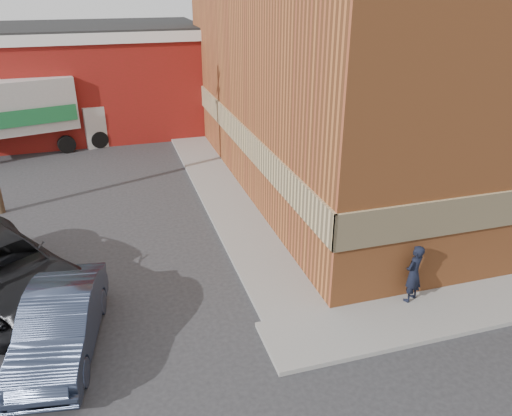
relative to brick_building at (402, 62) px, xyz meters
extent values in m
plane|color=#28282B|center=(-8.50, -9.00, -4.68)|extent=(90.00, 90.00, 0.00)
cube|color=#A9592B|center=(0.00, 0.00, -0.18)|extent=(14.00, 18.00, 9.00)
cube|color=tan|center=(-7.04, 0.00, -2.38)|extent=(0.08, 18.16, 1.00)
cube|color=gray|center=(-7.90, 0.00, -4.62)|extent=(1.80, 18.00, 0.12)
cube|color=maroon|center=(-14.50, 11.00, -2.18)|extent=(16.00, 8.00, 5.00)
cube|color=silver|center=(-14.50, 11.00, 0.57)|extent=(16.30, 8.30, 0.50)
cube|color=black|center=(-14.50, 11.00, 0.87)|extent=(16.00, 8.00, 0.10)
imported|color=black|center=(-4.83, -9.25, -3.76)|extent=(0.69, 0.60, 1.60)
imported|color=#2E374D|center=(-13.44, -8.50, -3.97)|extent=(2.15, 4.48, 1.42)
cube|color=beige|center=(-16.18, 7.00, -2.29)|extent=(6.02, 3.57, 2.44)
cube|color=#1F773D|center=(-15.90, 5.90, -2.66)|extent=(5.28, 1.36, 0.75)
cube|color=beige|center=(-12.63, 7.90, -3.65)|extent=(2.15, 2.42, 2.07)
cylinder|color=black|center=(-13.95, 6.60, -4.26)|extent=(0.89, 0.48, 0.85)
cylinder|color=black|center=(-14.41, 8.42, -4.26)|extent=(0.89, 0.48, 0.85)
cylinder|color=black|center=(-12.40, 6.99, -4.26)|extent=(0.89, 0.48, 0.85)
cylinder|color=black|center=(-12.86, 8.81, -4.26)|extent=(0.89, 0.48, 0.85)
camera|label=1|loc=(-11.84, -18.51, 3.10)|focal=35.00mm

